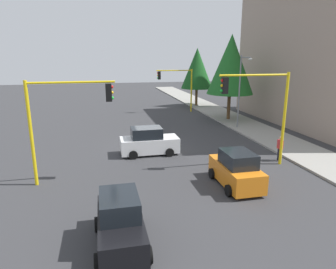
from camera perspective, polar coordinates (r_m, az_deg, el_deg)
ground_plane at (r=23.91m, az=-3.03°, el=-2.13°), size 120.00×120.00×0.00m
sidewalk_kerb at (r=31.81m, az=14.34°, el=1.80°), size 80.00×4.00×0.15m
lane_arrow_near at (r=13.05m, az=-7.59°, el=-17.28°), size 2.40×1.10×1.10m
apartment_block at (r=35.02m, az=27.83°, el=14.77°), size 20.26×9.30×15.91m
traffic_signal_near_right at (r=16.93m, az=-19.01°, el=4.17°), size 0.36×4.59×5.71m
traffic_signal_far_left at (r=37.91m, az=1.77°, el=9.95°), size 0.36×4.59×5.36m
traffic_signal_near_left at (r=19.32m, az=17.13°, el=6.00°), size 0.36×4.59×5.95m
street_lamp_curbside at (r=29.36m, az=13.80°, el=9.25°), size 2.15×0.28×7.00m
tree_roadside_mid at (r=33.57m, az=11.86°, el=12.88°), size 5.00×5.00×9.18m
tree_roadside_far at (r=42.74m, az=5.54°, el=12.38°), size 4.39×4.39×8.03m
car_white at (r=21.67m, az=-3.67°, el=-1.43°), size 2.07×4.15×1.98m
car_black at (r=11.69m, az=-9.06°, el=-16.34°), size 3.83×1.93×1.98m
car_orange at (r=16.81m, az=12.81°, el=-6.60°), size 3.81×2.02×1.98m
pedestrian_crossing at (r=21.58m, az=20.49°, el=-2.39°), size 0.40×0.24×1.70m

